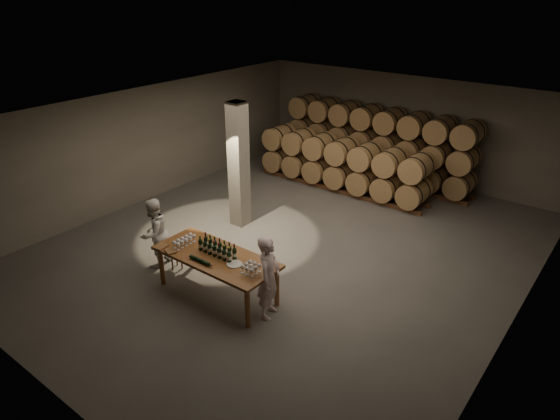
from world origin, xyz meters
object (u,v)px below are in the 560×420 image
Objects in this scene: tasting_table at (216,260)px; stool at (176,249)px; plate at (234,264)px; person_woman at (154,233)px; person_man at (269,277)px; bottle_cluster at (217,249)px; notebook_near at (171,251)px.

stool is at bearing 173.06° from tasting_table.
plate is 2.41m from person_woman.
tasting_table is 1.47m from stool.
person_woman is at bearing -160.50° from stool.
tasting_table is at bearing 76.26° from person_man.
bottle_cluster is 0.53m from plate.
person_woman reaches higher than notebook_near.
notebook_near reaches higher than stool.
tasting_table is 11.01× the size of notebook_near.
stool is (-1.94, 0.20, -0.43)m from plate.
person_man reaches higher than stool.
person_woman is at bearing 176.47° from notebook_near.
plate is 0.52× the size of stool.
bottle_cluster is at bearing 74.08° from person_man.
person_woman is (-1.89, 0.01, -0.01)m from tasting_table.
stool is (-1.42, 0.13, -0.54)m from bottle_cluster.
notebook_near is 0.15× the size of person_woman.
plate is at bearing 36.44° from notebook_near.
person_woman is (-3.14, -0.09, -0.04)m from person_man.
person_woman is (-1.89, -0.04, -0.23)m from bottle_cluster.
person_man is 3.14m from person_woman.
person_man is at bearing -1.54° from stool.
plate is at bearing -5.93° from stool.
tasting_table is at bearing -6.94° from stool.
tasting_table is 0.53m from plate.
person_man is (1.25, 0.05, -0.19)m from bottle_cluster.
bottle_cluster is 1.90m from person_woman.
person_woman reaches higher than stool.
tasting_table is at bearing -89.36° from bottle_cluster.
stool is 0.59m from person_woman.
person_man reaches higher than plate.
person_man is (0.73, 0.13, -0.07)m from plate.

